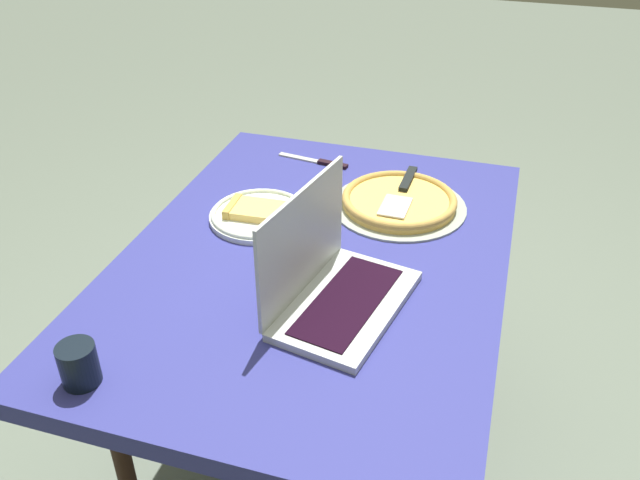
# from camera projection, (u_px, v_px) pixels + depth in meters

# --- Properties ---
(ground_plane) EXTENTS (12.00, 12.00, 0.00)m
(ground_plane) POSITION_uv_depth(u_px,v_px,m) (315.00, 462.00, 1.97)
(ground_plane) COLOR slate
(dining_table) EXTENTS (1.22, 0.88, 0.74)m
(dining_table) POSITION_uv_depth(u_px,v_px,m) (314.00, 276.00, 1.60)
(dining_table) COLOR navy
(dining_table) RESTS_ON ground_plane
(laptop) EXTENTS (0.38, 0.27, 0.26)m
(laptop) POSITION_uv_depth(u_px,v_px,m) (331.00, 280.00, 1.38)
(laptop) COLOR silver
(laptop) RESTS_ON dining_table
(pizza_plate) EXTENTS (0.26, 0.26, 0.04)m
(pizza_plate) POSITION_uv_depth(u_px,v_px,m) (259.00, 214.00, 1.69)
(pizza_plate) COLOR silver
(pizza_plate) RESTS_ON dining_table
(pizza_tray) EXTENTS (0.35, 0.35, 0.04)m
(pizza_tray) POSITION_uv_depth(u_px,v_px,m) (399.00, 201.00, 1.74)
(pizza_tray) COLOR #9EA899
(pizza_tray) RESTS_ON dining_table
(table_knife) EXTENTS (0.05, 0.22, 0.01)m
(table_knife) POSITION_uv_depth(u_px,v_px,m) (320.00, 162.00, 1.97)
(table_knife) COLOR beige
(table_knife) RESTS_ON dining_table
(drink_cup) EXTENTS (0.07, 0.07, 0.08)m
(drink_cup) POSITION_uv_depth(u_px,v_px,m) (79.00, 364.00, 1.19)
(drink_cup) COLOR black
(drink_cup) RESTS_ON dining_table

